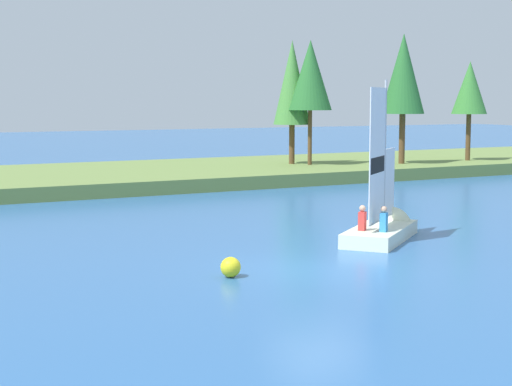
{
  "coord_description": "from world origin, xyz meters",
  "views": [
    {
      "loc": [
        -11.39,
        -17.72,
        4.47
      ],
      "look_at": [
        2.11,
        7.38,
        1.2
      ],
      "focal_mm": 56.57,
      "sensor_mm": 36.0,
      "label": 1
    }
  ],
  "objects_px": {
    "shoreline_tree_midleft": "(310,75)",
    "shoreline_tree_centre": "(403,74)",
    "channel_buoy": "(231,267)",
    "shoreline_tree_midright": "(470,88)",
    "shoreline_tree_left": "(292,83)",
    "sailboat": "(386,225)"
  },
  "relations": [
    {
      "from": "shoreline_tree_midleft",
      "to": "shoreline_tree_centre",
      "type": "xyz_separation_m",
      "value": [
        5.41,
        -1.82,
        0.09
      ]
    },
    {
      "from": "shoreline_tree_midright",
      "to": "sailboat",
      "type": "distance_m",
      "value": 27.11
    },
    {
      "from": "shoreline_tree_left",
      "to": "shoreline_tree_midright",
      "type": "bearing_deg",
      "value": -14.36
    },
    {
      "from": "shoreline_tree_centre",
      "to": "channel_buoy",
      "type": "distance_m",
      "value": 30.57
    },
    {
      "from": "shoreline_tree_midleft",
      "to": "channel_buoy",
      "type": "bearing_deg",
      "value": -126.2
    },
    {
      "from": "sailboat",
      "to": "channel_buoy",
      "type": "distance_m",
      "value": 7.84
    },
    {
      "from": "shoreline_tree_centre",
      "to": "shoreline_tree_midright",
      "type": "xyz_separation_m",
      "value": [
        5.38,
        0.1,
        -0.79
      ]
    },
    {
      "from": "channel_buoy",
      "to": "shoreline_tree_midright",
      "type": "bearing_deg",
      "value": 37.28
    },
    {
      "from": "shoreline_tree_midright",
      "to": "channel_buoy",
      "type": "relative_size",
      "value": 11.96
    },
    {
      "from": "sailboat",
      "to": "channel_buoy",
      "type": "height_order",
      "value": "sailboat"
    },
    {
      "from": "shoreline_tree_midright",
      "to": "sailboat",
      "type": "xyz_separation_m",
      "value": [
        -19.98,
        -17.68,
        -4.84
      ]
    },
    {
      "from": "shoreline_tree_midleft",
      "to": "channel_buoy",
      "type": "height_order",
      "value": "shoreline_tree_midleft"
    },
    {
      "from": "shoreline_tree_left",
      "to": "channel_buoy",
      "type": "distance_m",
      "value": 28.93
    },
    {
      "from": "shoreline_tree_midleft",
      "to": "shoreline_tree_midright",
      "type": "relative_size",
      "value": 1.17
    },
    {
      "from": "shoreline_tree_centre",
      "to": "sailboat",
      "type": "distance_m",
      "value": 23.54
    },
    {
      "from": "shoreline_tree_midleft",
      "to": "shoreline_tree_centre",
      "type": "distance_m",
      "value": 5.71
    },
    {
      "from": "shoreline_tree_left",
      "to": "shoreline_tree_midright",
      "type": "relative_size",
      "value": 1.18
    },
    {
      "from": "shoreline_tree_midleft",
      "to": "shoreline_tree_midright",
      "type": "xyz_separation_m",
      "value": [
        10.79,
        -1.72,
        -0.7
      ]
    },
    {
      "from": "shoreline_tree_midright",
      "to": "shoreline_tree_left",
      "type": "bearing_deg",
      "value": 165.64
    },
    {
      "from": "shoreline_tree_left",
      "to": "shoreline_tree_midleft",
      "type": "distance_m",
      "value": 1.36
    },
    {
      "from": "shoreline_tree_left",
      "to": "sailboat",
      "type": "height_order",
      "value": "shoreline_tree_left"
    },
    {
      "from": "shoreline_tree_midleft",
      "to": "sailboat",
      "type": "height_order",
      "value": "shoreline_tree_midleft"
    }
  ]
}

